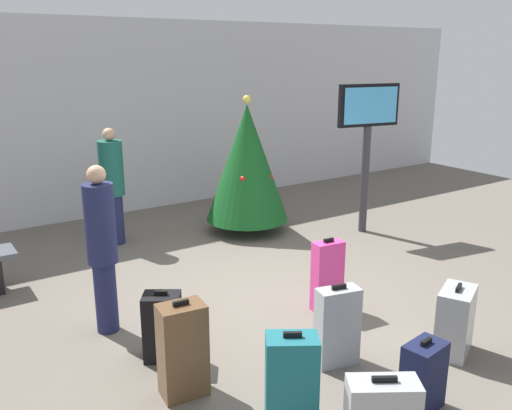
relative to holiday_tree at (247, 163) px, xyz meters
name	(u,v)px	position (x,y,z in m)	size (l,w,h in m)	color
ground_plane	(266,302)	(-1.19, -2.22, -1.08)	(16.00, 16.00, 0.00)	#665E54
back_wall	(118,118)	(-1.19, 2.15, 0.53)	(16.00, 0.20, 3.22)	silver
holiday_tree	(247,163)	(0.00, 0.00, 0.00)	(1.25, 1.25, 2.07)	#4C3319
flight_info_kiosk	(368,128)	(1.48, -0.99, 0.52)	(1.00, 0.26, 2.24)	#333338
traveller_0	(112,184)	(-1.89, 0.59, -0.20)	(0.42, 0.42, 1.67)	#1E234C
traveller_1	(102,246)	(-2.85, -1.87, -0.19)	(0.40, 0.40, 1.67)	#1E234C
suitcase_0	(327,276)	(-0.74, -2.72, -0.69)	(0.34, 0.20, 0.80)	#E5388C
suitcase_1	(163,327)	(-2.61, -2.65, -0.77)	(0.41, 0.39, 0.66)	black
suitcase_2	(455,321)	(-0.36, -4.04, -0.76)	(0.52, 0.44, 0.66)	#9EA0A5
suitcase_3	(337,326)	(-1.37, -3.58, -0.72)	(0.41, 0.27, 0.75)	#9EA0A5
suitcase_4	(423,376)	(-1.25, -4.43, -0.80)	(0.37, 0.27, 0.59)	#141938
suitcase_6	(292,383)	(-2.22, -4.04, -0.71)	(0.45, 0.40, 0.77)	#19606B
suitcase_7	(183,350)	(-2.70, -3.24, -0.69)	(0.39, 0.29, 0.82)	brown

